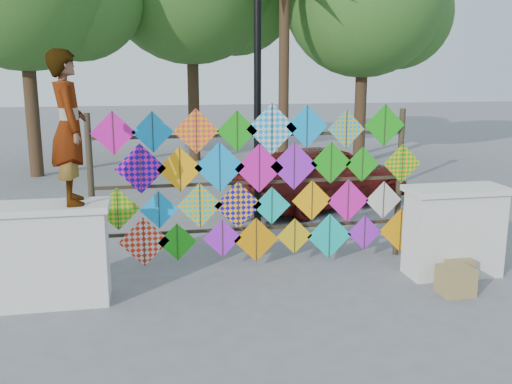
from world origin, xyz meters
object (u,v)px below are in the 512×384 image
at_px(vendor_woman, 69,128).
at_px(lamppost, 257,81).
at_px(sedan, 323,175).
at_px(kite_rack, 259,185).

bearing_deg(vendor_woman, lamppost, -62.20).
bearing_deg(sedan, vendor_woman, 108.87).
distance_m(vendor_woman, sedan, 6.44).
height_order(vendor_woman, lamppost, lamppost).
xyz_separation_m(vendor_woman, sedan, (4.55, 4.31, -1.52)).
relative_size(kite_rack, vendor_woman, 2.71).
height_order(kite_rack, lamppost, lamppost).
distance_m(kite_rack, vendor_woman, 2.83).
xyz_separation_m(sedan, lamppost, (-1.83, -2.11, 2.01)).
bearing_deg(vendor_woman, sedan, -57.76).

